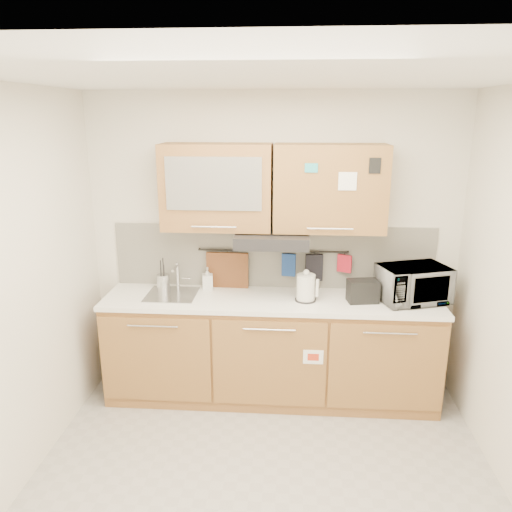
# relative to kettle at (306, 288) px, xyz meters

# --- Properties ---
(floor) EXTENTS (3.20, 3.20, 0.00)m
(floor) POSITION_rel_kettle_xyz_m (-0.29, -1.16, -1.03)
(floor) COLOR #9E9993
(floor) RESTS_ON ground
(ceiling) EXTENTS (3.20, 3.20, 0.00)m
(ceiling) POSITION_rel_kettle_xyz_m (-0.29, -1.16, 1.57)
(ceiling) COLOR white
(ceiling) RESTS_ON wall_back
(wall_back) EXTENTS (3.20, 0.00, 3.20)m
(wall_back) POSITION_rel_kettle_xyz_m (-0.29, 0.34, 0.27)
(wall_back) COLOR silver
(wall_back) RESTS_ON ground
(wall_left) EXTENTS (0.00, 3.00, 3.00)m
(wall_left) POSITION_rel_kettle_xyz_m (-1.89, -1.16, 0.27)
(wall_left) COLOR silver
(wall_left) RESTS_ON ground
(base_cabinet) EXTENTS (2.80, 0.64, 0.88)m
(base_cabinet) POSITION_rel_kettle_xyz_m (-0.29, 0.04, -0.62)
(base_cabinet) COLOR #A97A3C
(base_cabinet) RESTS_ON floor
(countertop) EXTENTS (2.82, 0.62, 0.04)m
(countertop) POSITION_rel_kettle_xyz_m (-0.29, 0.03, -0.13)
(countertop) COLOR white
(countertop) RESTS_ON base_cabinet
(backsplash) EXTENTS (2.80, 0.02, 0.56)m
(backsplash) POSITION_rel_kettle_xyz_m (-0.29, 0.33, 0.17)
(backsplash) COLOR silver
(backsplash) RESTS_ON countertop
(upper_cabinets) EXTENTS (1.82, 0.37, 0.70)m
(upper_cabinets) POSITION_rel_kettle_xyz_m (-0.29, 0.17, 0.80)
(upper_cabinets) COLOR #A97A3C
(upper_cabinets) RESTS_ON wall_back
(range_hood) EXTENTS (0.60, 0.46, 0.10)m
(range_hood) POSITION_rel_kettle_xyz_m (-0.29, 0.09, 0.39)
(range_hood) COLOR black
(range_hood) RESTS_ON upper_cabinets
(sink) EXTENTS (0.42, 0.40, 0.26)m
(sink) POSITION_rel_kettle_xyz_m (-1.13, 0.05, -0.10)
(sink) COLOR silver
(sink) RESTS_ON countertop
(utensil_rail) EXTENTS (1.30, 0.02, 0.02)m
(utensil_rail) POSITION_rel_kettle_xyz_m (-0.29, 0.29, 0.23)
(utensil_rail) COLOR black
(utensil_rail) RESTS_ON backsplash
(utensil_crock) EXTENTS (0.14, 0.14, 0.29)m
(utensil_crock) POSITION_rel_kettle_xyz_m (-1.24, 0.16, -0.03)
(utensil_crock) COLOR #AAAAAE
(utensil_crock) RESTS_ON countertop
(kettle) EXTENTS (0.20, 0.19, 0.27)m
(kettle) POSITION_rel_kettle_xyz_m (0.00, 0.00, 0.00)
(kettle) COLOR silver
(kettle) RESTS_ON countertop
(toaster) EXTENTS (0.27, 0.18, 0.19)m
(toaster) POSITION_rel_kettle_xyz_m (0.46, 0.01, -0.01)
(toaster) COLOR black
(toaster) RESTS_ON countertop
(microwave) EXTENTS (0.63, 0.52, 0.30)m
(microwave) POSITION_rel_kettle_xyz_m (0.87, 0.05, 0.04)
(microwave) COLOR #999999
(microwave) RESTS_ON countertop
(soap_bottle) EXTENTS (0.10, 0.11, 0.20)m
(soap_bottle) POSITION_rel_kettle_xyz_m (-0.86, 0.22, -0.01)
(soap_bottle) COLOR #999999
(soap_bottle) RESTS_ON countertop
(cutting_board) EXTENTS (0.37, 0.04, 0.46)m
(cutting_board) POSITION_rel_kettle_xyz_m (-0.69, 0.28, -0.02)
(cutting_board) COLOR brown
(cutting_board) RESTS_ON utensil_rail
(oven_mitt) EXTENTS (0.12, 0.05, 0.20)m
(oven_mitt) POSITION_rel_kettle_xyz_m (-0.15, 0.28, 0.11)
(oven_mitt) COLOR navy
(oven_mitt) RESTS_ON utensil_rail
(dark_pouch) EXTENTS (0.15, 0.06, 0.24)m
(dark_pouch) POSITION_rel_kettle_xyz_m (0.07, 0.28, 0.09)
(dark_pouch) COLOR black
(dark_pouch) RESTS_ON utensil_rail
(pot_holder) EXTENTS (0.12, 0.07, 0.15)m
(pot_holder) POSITION_rel_kettle_xyz_m (0.33, 0.28, 0.14)
(pot_holder) COLOR #B41829
(pot_holder) RESTS_ON utensil_rail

